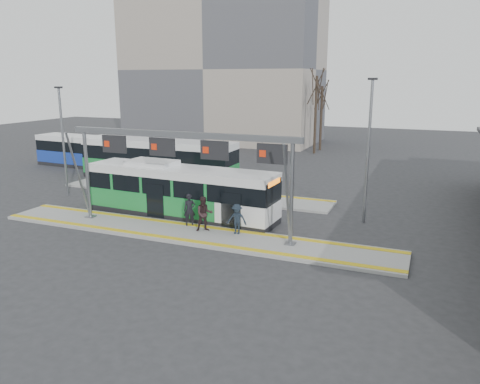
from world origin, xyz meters
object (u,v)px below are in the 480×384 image
(gantry, at_px, (181,152))
(passenger_a, at_px, (190,210))
(hero_bus, at_px, (180,192))
(passenger_c, at_px, (237,219))
(passenger_b, at_px, (204,214))

(gantry, distance_m, passenger_a, 3.39)
(hero_bus, xyz_separation_m, passenger_c, (4.52, -2.17, -0.54))
(passenger_b, distance_m, passenger_c, 1.78)
(passenger_b, bearing_deg, passenger_c, -28.08)
(gantry, height_order, passenger_a, gantry)
(hero_bus, distance_m, passenger_b, 3.65)
(gantry, bearing_deg, passenger_a, 95.10)
(passenger_b, height_order, passenger_c, passenger_b)
(passenger_a, distance_m, passenger_b, 1.29)
(gantry, xyz_separation_m, passenger_c, (2.86, 0.49, -3.36))
(passenger_c, bearing_deg, passenger_b, 177.86)
(hero_bus, bearing_deg, passenger_c, -22.75)
(gantry, height_order, passenger_b, gantry)
(passenger_b, xyz_separation_m, passenger_c, (1.76, 0.20, -0.14))
(gantry, relative_size, passenger_a, 7.45)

